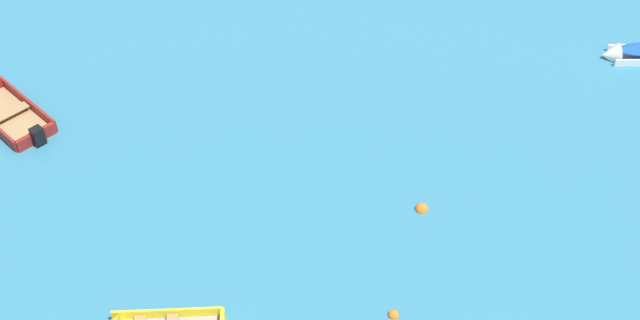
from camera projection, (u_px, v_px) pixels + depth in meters
The scene contains 3 objects.
rowboat_white_midfield_right at pixel (633, 53), 31.43m from camera, with size 3.19×1.56×0.93m.
mooring_buoy_midfield at pixel (393, 315), 22.80m from camera, with size 0.31×0.31×0.31m, color orange.
mooring_buoy_central at pixel (421, 209), 25.75m from camera, with size 0.42×0.42×0.42m, color orange.
Camera 1 is at (3.31, 4.60, 18.64)m, focal length 46.63 mm.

